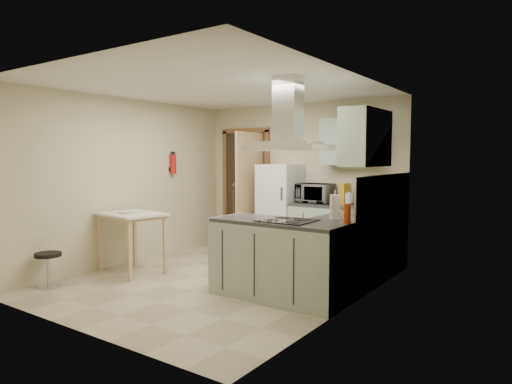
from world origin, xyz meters
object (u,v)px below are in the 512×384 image
Objects in this scene: peninsula at (280,259)px; stool at (48,270)px; extractor_hood at (288,148)px; drop_leaf_table at (132,243)px; microwave at (315,193)px; fridge at (280,210)px; bentwood_chair at (242,227)px.

stool is at bearing -154.31° from peninsula.
drop_leaf_table is (-2.41, -0.19, -1.30)m from extractor_hood.
extractor_hood is 1.00× the size of drop_leaf_table.
extractor_hood is at bearing -70.44° from microwave.
fridge is 2.74× the size of microwave.
stool is (-2.71, -1.26, -1.50)m from extractor_hood.
fridge is at bearing -10.71° from bentwood_chair.
bentwood_chair is 1.96× the size of stool.
fridge is 1.67× the size of extractor_hood.
extractor_hood is 3.00m from bentwood_chair.
microwave is (1.70, 2.22, 0.63)m from drop_leaf_table.
drop_leaf_table is at bearing -175.39° from peninsula.
bentwood_chair is 1.55× the size of microwave.
bentwood_chair is (-1.99, 1.83, -1.30)m from extractor_hood.
extractor_hood reaches higher than fridge.
peninsula is 2.84× the size of microwave.
stool is 0.79× the size of microwave.
fridge is at bearing 123.79° from extractor_hood.
microwave is (0.61, 0.05, 0.30)m from fridge.
extractor_hood is 1.06× the size of bentwood_chair.
bentwood_chair reaches higher than stool.
extractor_hood is 2.75m from drop_leaf_table.
extractor_hood is at bearing -56.21° from fridge.
peninsula reaches higher than drop_leaf_table.
bentwood_chair reaches higher than drop_leaf_table.
extractor_hood reaches higher than peninsula.
bentwood_chair is 1.44m from microwave.
extractor_hood is (1.32, -1.98, 0.97)m from fridge.
extractor_hood reaches higher than stool.
extractor_hood is 2.08× the size of stool.
microwave reaches higher than bentwood_chair.
microwave reaches higher than stool.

